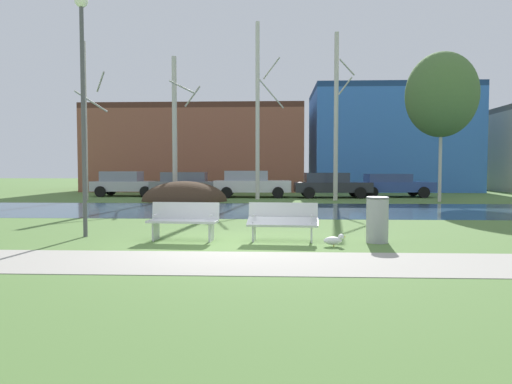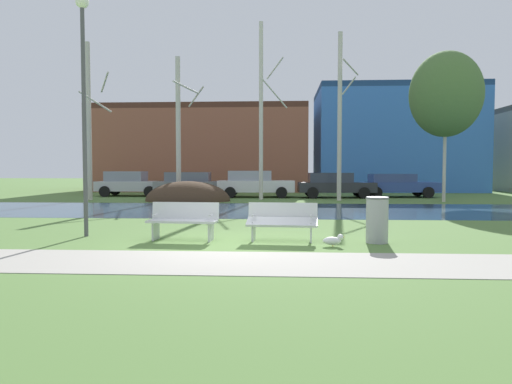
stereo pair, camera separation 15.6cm
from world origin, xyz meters
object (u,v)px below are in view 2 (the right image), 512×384
Objects in this scene: seagull at (333,240)px; streetlamp at (83,78)px; parked_van_nearest_silver at (130,183)px; trash_bin at (377,219)px; parked_suv_fifth_blue at (396,185)px; bench_right at (282,221)px; parked_wagon_fourth_dark at (334,185)px; bench_left at (183,220)px; parked_sedan_second_grey at (193,184)px; parked_hatch_third_white at (254,183)px.

seagull is 7.05m from streetlamp.
seagull is at bearing -59.79° from parked_van_nearest_silver.
trash_bin is 0.25× the size of parked_van_nearest_silver.
seagull is 0.11× the size of parked_suv_fifth_blue.
bench_right is 0.37× the size of parked_wagon_fourth_dark.
parked_van_nearest_silver is at bearing 179.35° from parked_suv_fifth_blue.
streetlamp reaches higher than parked_suv_fifth_blue.
streetlamp reaches higher than bench_left.
parked_hatch_third_white is (3.75, -0.61, 0.04)m from parked_sedan_second_grey.
parked_sedan_second_grey is 1.05× the size of parked_suv_fifth_blue.
bench_right is 0.28× the size of streetlamp.
seagull is at bearing -11.77° from bench_left.
parked_van_nearest_silver is (-6.97, 17.05, 0.31)m from bench_left.
trash_bin is (2.12, -0.12, 0.06)m from bench_right.
bench_left is 1.00× the size of bench_right.
parked_sedan_second_grey is (-5.37, 16.91, 0.30)m from bench_right.
parked_wagon_fourth_dark is at bearing 79.53° from bench_right.
bench_right is 5.88m from streetlamp.
trash_bin is 16.85m from parked_hatch_third_white.
parked_wagon_fourth_dark is at bearing 86.95° from trash_bin.
parked_wagon_fourth_dark is (12.23, -0.91, -0.03)m from parked_van_nearest_silver.
parked_suv_fifth_blue reaches higher than trash_bin.
parked_sedan_second_grey is (-7.49, 17.04, 0.24)m from trash_bin.
parked_sedan_second_grey is (-3.09, 16.91, 0.30)m from bench_left.
bench_right is 3.45× the size of seagull.
parked_wagon_fourth_dark is (8.35, -0.77, -0.01)m from parked_sedan_second_grey.
parked_wagon_fourth_dark is (1.90, 16.84, 0.62)m from seagull.
streetlamp is at bearing -74.95° from parked_van_nearest_silver.
parked_van_nearest_silver reaches higher than bench_left.
parked_van_nearest_silver reaches higher than parked_wagon_fourth_dark.
parked_hatch_third_white is at bearing -176.05° from parked_suv_fifth_blue.
parked_suv_fifth_blue reaches higher than seagull.
parked_wagon_fourth_dark is 0.98× the size of parked_suv_fifth_blue.
parked_sedan_second_grey is at bearing -2.04° from parked_van_nearest_silver.
trash_bin is 0.23× the size of parked_hatch_third_white.
streetlamp is 1.43× the size of parked_van_nearest_silver.
bench_left is 18.42m from parked_van_nearest_silver.
bench_right is at bearing 176.69° from trash_bin.
trash_bin reaches higher than bench_right.
seagull is (3.37, -0.70, -0.34)m from bench_left.
trash_bin reaches higher than seagull.
parked_suv_fifth_blue is (11.44, 16.40, -3.10)m from streetlamp.
parked_van_nearest_silver is 12.27m from parked_wagon_fourth_dark.
trash_bin is 1.25m from seagull.
parked_sedan_second_grey reaches higher than bench_left.
trash_bin is 20.60m from parked_van_nearest_silver.
bench_right is at bearing -111.49° from parked_suv_fifth_blue.
bench_right is 19.40m from parked_van_nearest_silver.
parked_hatch_third_white is at bearing 78.65° from streetlamp.
parked_sedan_second_grey reaches higher than bench_right.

